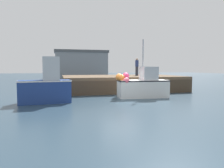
% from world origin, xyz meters
% --- Properties ---
extents(ground, '(120.00, 160.00, 0.10)m').
position_xyz_m(ground, '(0.00, 0.00, -0.05)').
color(ground, '#283D4C').
extents(pier, '(11.34, 7.05, 1.42)m').
position_xyz_m(pier, '(1.94, 5.75, 1.18)').
color(pier, brown).
rests_on(pier, ground).
extents(fishing_boat_near_left, '(3.28, 1.49, 2.90)m').
position_xyz_m(fishing_boat_near_left, '(-4.86, -0.13, 1.06)').
color(fishing_boat_near_left, navy).
rests_on(fishing_boat_near_left, ground).
extents(fishing_boat_near_right, '(4.05, 1.83, 4.31)m').
position_xyz_m(fishing_boat_near_right, '(1.96, 0.75, 0.90)').
color(fishing_boat_near_right, silver).
rests_on(fishing_boat_near_right, ground).
extents(dockworker, '(0.34, 0.34, 1.77)m').
position_xyz_m(dockworker, '(3.58, 6.12, 2.31)').
color(dockworker, '#2D3342').
rests_on(dockworker, pier).
extents(warehouse, '(10.69, 5.81, 5.77)m').
position_xyz_m(warehouse, '(0.46, 30.25, 2.91)').
color(warehouse, gray).
rests_on(warehouse, ground).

